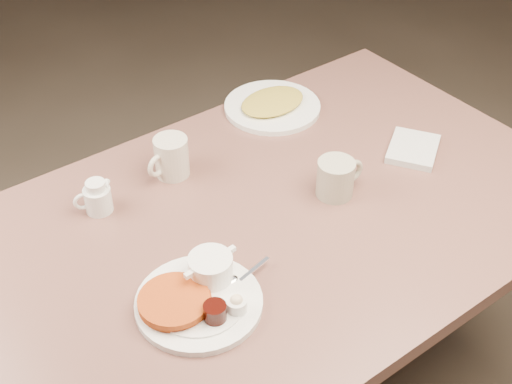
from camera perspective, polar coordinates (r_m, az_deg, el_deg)
diner_table at (r=1.67m, az=0.41°, el=-6.71°), size 1.50×0.90×0.75m
main_plate at (r=1.37m, az=-4.78°, el=-8.36°), size 0.31×0.27×0.07m
coffee_mug_near at (r=1.61m, az=6.62°, el=1.20°), size 0.13×0.09×0.09m
napkin at (r=1.80m, az=12.77°, el=3.47°), size 0.18×0.18×0.02m
coffee_mug_far at (r=1.67m, az=-7.01°, el=2.84°), size 0.12×0.10×0.10m
creamer_right at (r=1.60m, az=-12.91°, el=-0.45°), size 0.09×0.08×0.08m
hash_plate at (r=1.91m, az=1.35°, el=7.15°), size 0.28×0.28×0.04m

